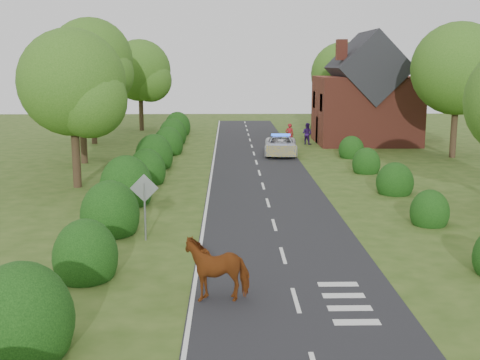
{
  "coord_description": "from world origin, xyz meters",
  "views": [
    {
      "loc": [
        -1.87,
        -19.85,
        6.53
      ],
      "look_at": [
        -1.35,
        7.13,
        1.3
      ],
      "focal_mm": 45.0,
      "sensor_mm": 36.0,
      "label": 1
    }
  ],
  "objects_px": {
    "pedestrian_red": "(289,135)",
    "pedestrian_purple": "(307,134)",
    "cow": "(217,272)",
    "road_sign": "(144,197)",
    "police_van": "(281,145)"
  },
  "relations": [
    {
      "from": "pedestrian_purple",
      "to": "cow",
      "type": "bearing_deg",
      "value": 115.06
    },
    {
      "from": "cow",
      "to": "police_van",
      "type": "xyz_separation_m",
      "value": [
        4.12,
        27.1,
        -0.05
      ]
    },
    {
      "from": "road_sign",
      "to": "pedestrian_red",
      "type": "bearing_deg",
      "value": 72.87
    },
    {
      "from": "cow",
      "to": "police_van",
      "type": "relative_size",
      "value": 0.4
    },
    {
      "from": "road_sign",
      "to": "police_van",
      "type": "bearing_deg",
      "value": 72.1
    },
    {
      "from": "police_van",
      "to": "pedestrian_purple",
      "type": "xyz_separation_m",
      "value": [
        2.67,
        5.72,
        0.19
      ]
    },
    {
      "from": "pedestrian_red",
      "to": "police_van",
      "type": "bearing_deg",
      "value": 77.26
    },
    {
      "from": "pedestrian_red",
      "to": "pedestrian_purple",
      "type": "distance_m",
      "value": 1.92
    },
    {
      "from": "cow",
      "to": "pedestrian_purple",
      "type": "distance_m",
      "value": 33.52
    },
    {
      "from": "road_sign",
      "to": "police_van",
      "type": "relative_size",
      "value": 0.49
    },
    {
      "from": "cow",
      "to": "pedestrian_red",
      "type": "height_order",
      "value": "pedestrian_red"
    },
    {
      "from": "cow",
      "to": "pedestrian_purple",
      "type": "relative_size",
      "value": 1.18
    },
    {
      "from": "cow",
      "to": "police_van",
      "type": "height_order",
      "value": "police_van"
    },
    {
      "from": "road_sign",
      "to": "police_van",
      "type": "xyz_separation_m",
      "value": [
        6.93,
        21.45,
        -0.96
      ]
    },
    {
      "from": "pedestrian_purple",
      "to": "pedestrian_red",
      "type": "bearing_deg",
      "value": 72.29
    }
  ]
}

